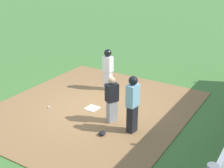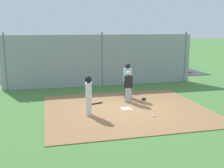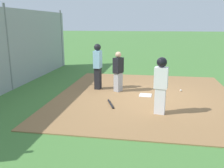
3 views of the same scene
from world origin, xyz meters
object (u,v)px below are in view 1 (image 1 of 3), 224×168
Objects in this scene: catcher at (112,99)px; baseball at (49,107)px; baseball_bat at (136,102)px; runner at (108,67)px; home_plate at (92,108)px; umpire at (133,103)px; catcher_mask at (102,133)px.

catcher is 2.56m from baseball.
runner is at bearing -129.42° from baseball_bat.
runner is at bearing -27.05° from catcher.
baseball is at bearing -10.23° from runner.
baseball is (-0.78, 1.34, 0.03)m from home_plate.
catcher is at bearing 43.74° from runner.
baseball is at bearing 8.36° from umpire.
home_plate is at bearing 6.51° from catcher.
home_plate is 1.55m from baseball.
runner is at bearing -39.31° from umpire.
runner is 22.59× the size of baseball.
catcher_mask is at bearing 38.18° from runner.
catcher is at bearing -81.55° from baseball.
umpire is 1.08× the size of runner.
baseball is (-0.36, 2.42, -0.76)m from catcher.
catcher is at bearing -8.21° from umpire.
home_plate is 1.82m from catcher_mask.
umpire is 1.29m from catcher_mask.
catcher_mask is at bearing -135.41° from home_plate.
umpire is (-0.63, -1.93, 0.95)m from home_plate.
home_plate is 0.28× the size of catcher.
baseball is at bearing -70.74° from baseball_bat.
baseball_bat is at bearing -40.97° from home_plate.
umpire reaches higher than runner.
catcher_mask is (-1.30, -1.28, 0.05)m from home_plate.
catcher_mask reaches higher than baseball_bat.
catcher_mask is (-2.55, -0.19, 0.03)m from baseball_bat.
runner reaches higher than catcher_mask.
catcher_mask reaches higher than baseball.
baseball_bat is at bearing -62.41° from catcher.
umpire is 3.40m from baseball.
runner is at bearing 29.62° from catcher_mask.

